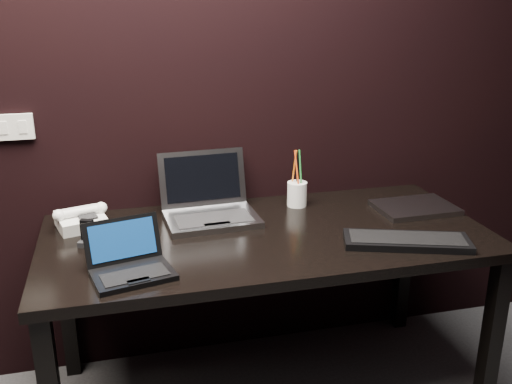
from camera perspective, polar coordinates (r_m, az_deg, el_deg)
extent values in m
plane|color=black|center=(2.38, -8.52, 11.52)|extent=(4.00, 0.00, 4.00)
cube|color=silver|center=(2.42, -23.10, 6.00)|extent=(0.15, 0.02, 0.10)
cube|color=silver|center=(2.42, -23.95, 5.87)|extent=(0.03, 0.01, 0.05)
cube|color=silver|center=(2.41, -22.31, 6.03)|extent=(0.03, 0.01, 0.05)
cube|color=black|center=(2.21, 1.11, -4.53)|extent=(1.70, 0.80, 0.04)
cube|color=black|center=(2.43, 22.48, -13.58)|extent=(0.06, 0.06, 0.70)
cube|color=black|center=(2.63, -18.43, -10.45)|extent=(0.06, 0.06, 0.70)
cube|color=black|center=(2.94, 14.53, -6.86)|extent=(0.06, 0.06, 0.70)
cube|color=black|center=(1.90, -12.19, -8.10)|extent=(0.29, 0.23, 0.02)
cube|color=black|center=(1.88, -12.04, -8.09)|extent=(0.22, 0.14, 0.00)
cube|color=black|center=(1.84, -11.65, -8.68)|extent=(0.08, 0.04, 0.00)
cube|color=black|center=(1.96, -13.21, -4.67)|extent=(0.26, 0.11, 0.15)
cube|color=#0A2651|center=(1.96, -13.17, -4.68)|extent=(0.22, 0.09, 0.12)
cube|color=#9A9B9F|center=(2.30, -4.43, -2.70)|extent=(0.38, 0.28, 0.03)
cube|color=black|center=(2.27, -4.25, -2.65)|extent=(0.31, 0.16, 0.00)
cube|color=#99999E|center=(2.21, -3.85, -3.27)|extent=(0.10, 0.05, 0.00)
cube|color=gray|center=(2.41, -5.36, 1.42)|extent=(0.37, 0.09, 0.23)
cube|color=black|center=(2.40, -5.33, 1.42)|extent=(0.32, 0.07, 0.18)
cube|color=black|center=(2.16, 14.84, -4.78)|extent=(0.48, 0.29, 0.03)
cube|color=black|center=(2.16, 14.87, -4.43)|extent=(0.43, 0.25, 0.00)
cube|color=#929397|center=(2.51, 15.59, -1.50)|extent=(0.33, 0.24, 0.02)
cube|color=silver|center=(2.33, -17.11, -2.81)|extent=(0.21, 0.20, 0.07)
cylinder|color=white|center=(2.31, -17.15, -1.89)|extent=(0.17, 0.08, 0.03)
sphere|color=white|center=(2.29, -19.11, -2.24)|extent=(0.06, 0.06, 0.05)
sphere|color=white|center=(2.33, -15.23, -1.55)|extent=(0.06, 0.06, 0.05)
cube|color=black|center=(2.29, -16.45, -2.36)|extent=(0.08, 0.06, 0.01)
cube|color=black|center=(2.16, -16.49, -3.88)|extent=(0.05, 0.04, 0.10)
cube|color=black|center=(2.16, -16.56, -4.98)|extent=(0.07, 0.06, 0.02)
cylinder|color=white|center=(2.47, 4.12, -0.20)|extent=(0.09, 0.09, 0.11)
cylinder|color=orange|center=(2.44, 3.84, 2.43)|extent=(0.02, 0.03, 0.16)
cylinder|color=#227C31|center=(2.43, 4.46, 2.36)|extent=(0.01, 0.03, 0.16)
cylinder|color=black|center=(2.44, 4.21, 2.48)|extent=(0.01, 0.02, 0.16)
cylinder|color=#D54214|center=(2.42, 4.10, 2.32)|extent=(0.02, 0.04, 0.16)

